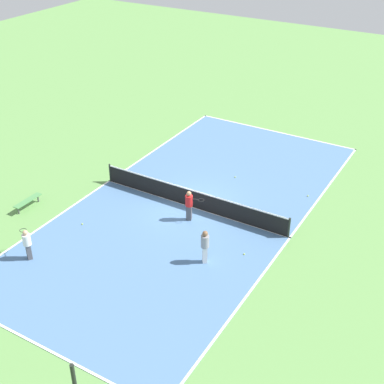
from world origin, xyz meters
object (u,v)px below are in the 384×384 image
Objects in this scene: player_far_white at (27,243)px; tennis_ball_left_sideline at (235,177)px; bench at (28,201)px; tennis_ball_midcourt at (244,254)px; player_coach_red at (189,204)px; player_baseline_gray at (205,245)px; tennis_net at (192,198)px; tennis_ball_right_alley at (308,196)px; tennis_ball_far_baseline at (82,224)px.

tennis_ball_left_sideline is at bearing -80.36° from player_far_white.
bench is 24.24× the size of tennis_ball_midcourt.
player_baseline_gray is at bearing -62.25° from player_coach_red.
player_coach_red is 23.43× the size of tennis_ball_midcourt.
tennis_net is 1.23m from player_coach_red.
tennis_ball_left_sideline is at bearing 160.25° from player_baseline_gray.
player_far_white reaches higher than tennis_ball_right_alley.
player_coach_red is at bearing 112.79° from bench.
player_baseline_gray is at bearing -175.66° from tennis_ball_far_baseline.
player_baseline_gray is (-2.78, 3.61, 0.39)m from tennis_net.
tennis_ball_midcourt is at bearing -116.27° from player_far_white.
player_baseline_gray reaches higher than bench.
player_baseline_gray reaches higher than tennis_ball_right_alley.
bench is at bearing -122.72° from player_baseline_gray.
tennis_ball_left_sideline is (-4.52, -11.18, -0.81)m from player_far_white.
tennis_net is at bearing -178.96° from player_baseline_gray.
player_far_white reaches higher than bench.
tennis_ball_right_alley is (-1.96, -7.60, -0.89)m from player_baseline_gray.
player_baseline_gray is 23.96× the size of tennis_ball_far_baseline.
bench is 1.11× the size of player_far_white.
player_far_white is (6.78, 3.70, -0.08)m from player_baseline_gray.
player_far_white is 9.53m from tennis_ball_midcourt.
tennis_ball_far_baseline is at bearing 92.87° from bench.
tennis_ball_midcourt is at bearing 83.70° from tennis_ball_right_alley.
tennis_net is 6.61× the size of player_coach_red.
player_baseline_gray reaches higher than tennis_ball_left_sideline.
tennis_ball_left_sideline is at bearing -60.12° from tennis_ball_midcourt.
tennis_ball_far_baseline is at bearing 61.80° from tennis_ball_left_sideline.
tennis_ball_right_alley is (-8.74, -11.30, -0.81)m from player_far_white.
tennis_ball_right_alley is (-11.88, -8.26, -0.33)m from bench.
tennis_ball_midcourt is (-3.53, 6.14, 0.00)m from tennis_ball_left_sideline.
tennis_ball_midcourt is at bearing -166.76° from tennis_ball_far_baseline.
tennis_net is at bearing 82.36° from tennis_ball_left_sideline.
player_baseline_gray is at bearing 75.54° from tennis_ball_right_alley.
tennis_ball_midcourt is 1.00× the size of tennis_ball_far_baseline.
tennis_ball_left_sideline is at bearing 136.75° from bench.
tennis_ball_midcourt is at bearing 100.03° from player_baseline_gray.
player_baseline_gray is 1.09× the size of player_far_white.
player_far_white is at bearing 61.32° from tennis_net.
tennis_ball_right_alley is at bearing 128.99° from player_baseline_gray.
player_far_white is 21.92× the size of tennis_ball_far_baseline.
player_baseline_gray is 23.96× the size of tennis_ball_midcourt.
tennis_ball_midcourt is at bearing -32.99° from player_coach_red.
tennis_net reaches higher than tennis_ball_midcourt.
player_coach_red is 23.43× the size of tennis_ball_left_sideline.
tennis_ball_left_sideline is 1.00× the size of tennis_ball_midcourt.
player_far_white is 21.92× the size of tennis_ball_right_alley.
player_coach_red is (-4.48, -6.24, 0.07)m from player_far_white.
tennis_ball_right_alley is at bearing -139.87° from tennis_net.
player_baseline_gray is 1.02× the size of player_coach_red.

